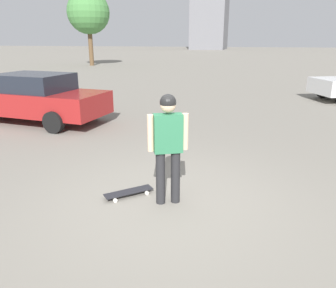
% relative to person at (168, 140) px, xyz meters
% --- Properties ---
extents(ground_plane, '(220.00, 220.00, 0.00)m').
position_rel_person_xyz_m(ground_plane, '(0.00, 0.00, -1.02)').
color(ground_plane, gray).
extents(person, '(0.36, 0.57, 1.71)m').
position_rel_person_xyz_m(person, '(0.00, 0.00, 0.00)').
color(person, '#262628').
rests_on(person, ground_plane).
extents(skateboard, '(0.70, 0.73, 0.08)m').
position_rel_person_xyz_m(skateboard, '(0.04, 0.68, -0.96)').
color(skateboard, '#232328').
rests_on(skateboard, ground_plane).
extents(car_parked_near, '(2.26, 4.76, 1.48)m').
position_rel_person_xyz_m(car_parked_near, '(4.07, 5.36, -0.27)').
color(car_parked_near, maroon).
rests_on(car_parked_near, ground_plane).
extents(tree_distant, '(3.95, 3.95, 6.84)m').
position_rel_person_xyz_m(tree_distant, '(25.40, 14.47, 3.81)').
color(tree_distant, brown).
rests_on(tree_distant, ground_plane).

